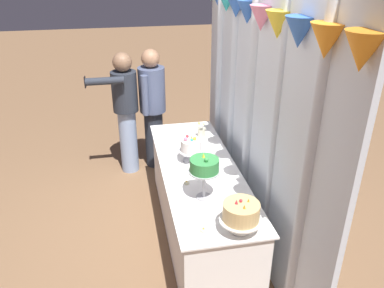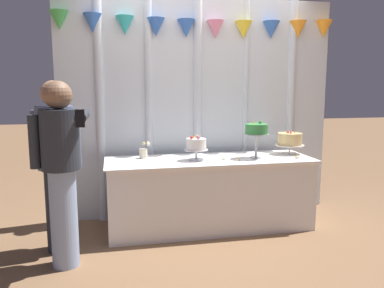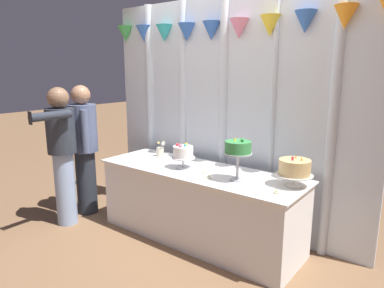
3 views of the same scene
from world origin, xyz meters
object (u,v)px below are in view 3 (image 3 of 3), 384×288
cake_display_center (238,149)px  tealight_near_right (276,192)px  cake_table (198,204)px  cake_display_rightmost (295,168)px  guest_man_dark_suit (84,145)px  flower_vase (160,151)px  tealight_near_left (209,177)px  cake_display_leftmost (183,153)px  tealight_far_left (204,173)px  guest_girl_blue_dress (62,150)px

cake_display_center → tealight_near_right: size_ratio=7.78×
cake_table → cake_display_rightmost: (0.93, 0.10, 0.52)m
tealight_near_right → guest_man_dark_suit: size_ratio=0.03×
cake_table → flower_vase: (-0.66, 0.17, 0.43)m
flower_vase → tealight_near_left: size_ratio=3.64×
cake_display_leftmost → tealight_near_left: size_ratio=5.29×
cake_display_leftmost → guest_man_dark_suit: size_ratio=0.17×
tealight_far_left → cake_display_center: bearing=2.8°
tealight_near_left → cake_display_center: bearing=23.4°
tealight_near_left → tealight_near_right: tealight_near_right is taller
cake_display_center → guest_man_dark_suit: bearing=-173.6°
flower_vase → tealight_near_right: bearing=-11.8°
cake_table → tealight_near_left: 0.48m
tealight_near_left → guest_man_dark_suit: guest_man_dark_suit is taller
tealight_near_left → guest_man_dark_suit: 1.71m
tealight_far_left → tealight_near_left: bearing=-36.0°
cake_display_leftmost → guest_man_dark_suit: (-1.31, -0.23, -0.05)m
guest_man_dark_suit → guest_girl_blue_dress: guest_man_dark_suit is taller
guest_man_dark_suit → flower_vase: bearing=29.1°
cake_display_leftmost → guest_girl_blue_dress: (-1.23, -0.57, -0.04)m
tealight_far_left → flower_vase: bearing=162.6°
guest_man_dark_suit → tealight_near_right: bearing=2.9°
tealight_far_left → cake_table: bearing=147.4°
cake_table → tealight_near_right: size_ratio=42.27×
cake_display_leftmost → tealight_near_right: bearing=-6.1°
flower_vase → tealight_far_left: size_ratio=4.83×
cake_display_center → guest_girl_blue_dress: guest_girl_blue_dress is taller
cake_display_center → tealight_far_left: cake_display_center is taller
flower_vase → cake_display_leftmost: bearing=-22.8°
tealight_far_left → tealight_near_right: bearing=-5.9°
cake_display_leftmost → guest_girl_blue_dress: size_ratio=0.17×
cake_table → tealight_far_left: tealight_far_left is taller
flower_vase → guest_girl_blue_dress: 1.07m
cake_display_leftmost → cake_display_rightmost: (1.09, 0.15, 0.00)m
cake_table → cake_display_leftmost: cake_display_leftmost is taller
guest_man_dark_suit → guest_girl_blue_dress: 0.35m
tealight_far_left → guest_girl_blue_dress: bearing=-160.5°
cake_display_leftmost → flower_vase: cake_display_leftmost is taller
tealight_far_left → guest_girl_blue_dress: size_ratio=0.02×
guest_girl_blue_dress → tealight_near_right: bearing=11.3°
cake_table → guest_girl_blue_dress: size_ratio=1.40×
cake_display_rightmost → guest_girl_blue_dress: bearing=-162.8°
cake_table → tealight_near_left: tealight_near_left is taller
tealight_near_left → guest_girl_blue_dress: size_ratio=0.03×
cake_display_leftmost → tealight_near_right: size_ratio=5.16×
flower_vase → tealight_near_right: size_ratio=3.55×
cake_table → cake_display_center: size_ratio=5.43×
guest_girl_blue_dress → guest_man_dark_suit: bearing=103.1°
cake_display_rightmost → tealight_far_left: size_ratio=8.42×
cake_display_rightmost → tealight_near_right: size_ratio=6.18×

